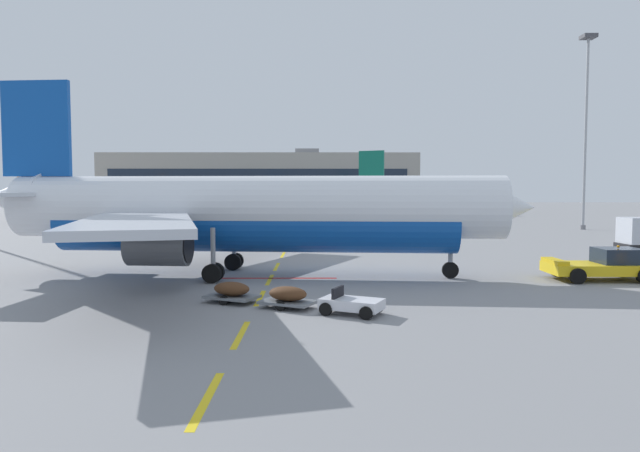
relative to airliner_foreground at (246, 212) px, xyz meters
name	(u,v)px	position (x,y,z in m)	size (l,w,h in m)	color
ground	(524,248)	(23.56, 17.00, -3.95)	(400.00, 400.00, 0.00)	gray
apron_paint_markings	(285,250)	(1.56, 14.77, -3.95)	(8.00, 95.39, 0.01)	yellow
airliner_foreground	(246,212)	(0.00, 0.00, 0.00)	(34.82, 34.51, 12.20)	white
pushback_tug	(603,265)	(21.34, -1.79, -3.05)	(6.03, 3.25, 2.08)	yellow
airliner_mid_left	(95,201)	(-36.23, 68.26, -0.48)	(25.56, 27.58, 10.73)	silver
airliner_far_center	(300,200)	(1.47, 60.39, -0.18)	(31.93, 30.39, 11.63)	white
baggage_train	(288,297)	(3.08, -9.66, -3.42)	(8.41, 4.99, 1.14)	silver
apron_light_mast_far	(586,110)	(40.71, 41.49, 12.19)	(1.80, 1.80, 26.11)	slate
terminal_satellite	(263,183)	(-9.66, 110.37, 3.23)	(77.16, 23.47, 15.94)	#9E998E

